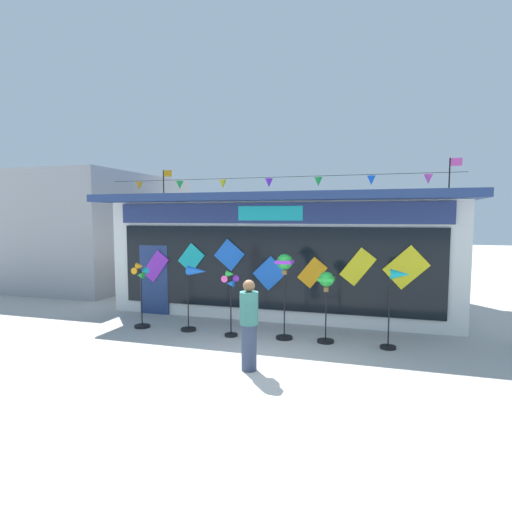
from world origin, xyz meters
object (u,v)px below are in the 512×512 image
(kite_shop_building, at_px, (291,251))
(person_near_camera, at_px, (249,323))
(wind_spinner_right, at_px, (326,290))
(wind_spinner_far_right, at_px, (396,293))
(wind_spinner_center_left, at_px, (230,293))
(wind_spinner_center_right, at_px, (285,273))
(wind_spinner_far_left, at_px, (141,289))
(wind_spinner_left, at_px, (195,285))

(kite_shop_building, height_order, person_near_camera, kite_shop_building)
(kite_shop_building, bearing_deg, wind_spinner_right, -66.92)
(wind_spinner_far_right, bearing_deg, wind_spinner_center_left, -178.00)
(wind_spinner_center_right, bearing_deg, kite_shop_building, 100.48)
(wind_spinner_far_left, bearing_deg, person_near_camera, -29.99)
(kite_shop_building, height_order, wind_spinner_far_left, kite_shop_building)
(wind_spinner_left, relative_size, wind_spinner_far_right, 0.94)
(wind_spinner_left, height_order, wind_spinner_center_right, wind_spinner_center_right)
(wind_spinner_center_right, height_order, wind_spinner_far_right, wind_spinner_center_right)
(wind_spinner_far_left, bearing_deg, wind_spinner_center_left, -2.16)
(wind_spinner_right, relative_size, wind_spinner_far_right, 0.93)
(wind_spinner_far_left, xyz_separation_m, wind_spinner_center_right, (3.71, 0.10, 0.53))
(kite_shop_building, height_order, wind_spinner_far_right, kite_shop_building)
(wind_spinner_center_left, distance_m, wind_spinner_right, 2.22)
(wind_spinner_center_left, xyz_separation_m, wind_spinner_far_right, (3.69, 0.13, 0.17))
(kite_shop_building, distance_m, wind_spinner_center_left, 4.23)
(wind_spinner_center_right, relative_size, wind_spinner_far_right, 1.14)
(person_near_camera, bearing_deg, wind_spinner_right, 49.52)
(wind_spinner_far_left, xyz_separation_m, wind_spinner_center_left, (2.45, -0.09, 0.03))
(kite_shop_building, distance_m, wind_spinner_far_right, 5.13)
(kite_shop_building, height_order, wind_spinner_center_right, kite_shop_building)
(wind_spinner_right, bearing_deg, wind_spinner_far_left, -178.80)
(kite_shop_building, relative_size, wind_spinner_far_right, 5.82)
(wind_spinner_left, bearing_deg, wind_spinner_far_right, -0.73)
(wind_spinner_left, bearing_deg, wind_spinner_center_right, 0.03)
(wind_spinner_left, bearing_deg, wind_spinner_center_left, -10.66)
(wind_spinner_far_left, height_order, wind_spinner_left, wind_spinner_far_left)
(kite_shop_building, xyz_separation_m, wind_spinner_center_left, (-0.52, -4.14, -0.69))
(wind_spinner_far_right, height_order, person_near_camera, wind_spinner_far_right)
(kite_shop_building, height_order, wind_spinner_right, kite_shop_building)
(wind_spinner_center_right, bearing_deg, person_near_camera, -93.93)
(wind_spinner_far_right, bearing_deg, kite_shop_building, 128.28)
(wind_spinner_center_left, bearing_deg, wind_spinner_center_right, 8.60)
(wind_spinner_left, relative_size, person_near_camera, 0.96)
(person_near_camera, bearing_deg, wind_spinner_center_right, 72.68)
(kite_shop_building, relative_size, wind_spinner_center_left, 6.41)
(wind_spinner_right, bearing_deg, wind_spinner_center_left, -175.08)
(wind_spinner_center_left, bearing_deg, wind_spinner_far_left, 177.84)
(wind_spinner_left, xyz_separation_m, person_near_camera, (2.11, -2.15, -0.26))
(wind_spinner_center_right, bearing_deg, wind_spinner_left, -179.97)
(kite_shop_building, xyz_separation_m, person_near_camera, (0.58, -6.10, -0.85))
(wind_spinner_left, distance_m, wind_spinner_far_right, 4.69)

